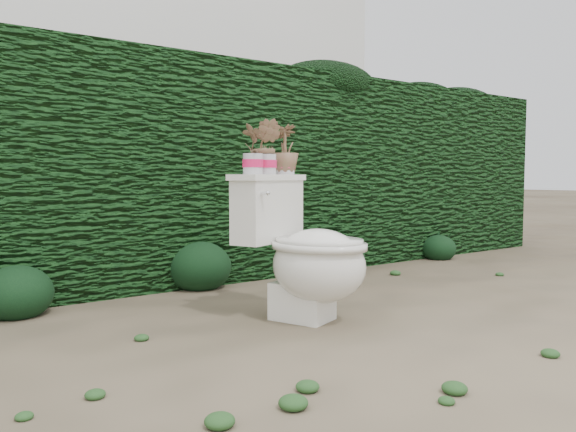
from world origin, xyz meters
TOP-DOWN VIEW (x-y plane):
  - ground at (0.00, 0.00)m, footprint 60.00×60.00m
  - hedge at (0.00, 1.60)m, footprint 8.00×1.00m
  - house_wall at (0.60, 6.00)m, footprint 8.00×3.50m
  - toilet at (0.10, -0.00)m, footprint 0.67×0.80m
  - potted_plant_left at (-0.12, 0.17)m, footprint 0.12×0.15m
  - potted_plant_center at (0.00, 0.22)m, footprint 0.19×0.20m
  - potted_plant_right at (0.18, 0.29)m, footprint 0.19×0.19m
  - liriope_clump_1 at (-1.12, 1.00)m, footprint 0.38×0.38m
  - liriope_clump_2 at (0.05, 1.11)m, footprint 0.44×0.44m
  - liriope_clump_3 at (1.19, 0.98)m, footprint 0.43×0.43m
  - liriope_clump_4 at (2.48, 1.03)m, footprint 0.32×0.32m

SIDE VIEW (x-z plane):
  - ground at x=0.00m, z-range 0.00..0.00m
  - liriope_clump_4 at x=2.48m, z-range 0.00..0.25m
  - liriope_clump_1 at x=-1.12m, z-range 0.00..0.31m
  - liriope_clump_3 at x=1.19m, z-range 0.00..0.34m
  - liriope_clump_2 at x=0.05m, z-range 0.00..0.35m
  - toilet at x=0.10m, z-range -0.03..0.74m
  - hedge at x=0.00m, z-range 0.00..1.60m
  - potted_plant_left at x=-0.12m, z-range 0.78..1.03m
  - potted_plant_right at x=0.18m, z-range 0.78..1.05m
  - potted_plant_center at x=0.00m, z-range 0.78..1.06m
  - house_wall at x=0.60m, z-range 0.00..4.00m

